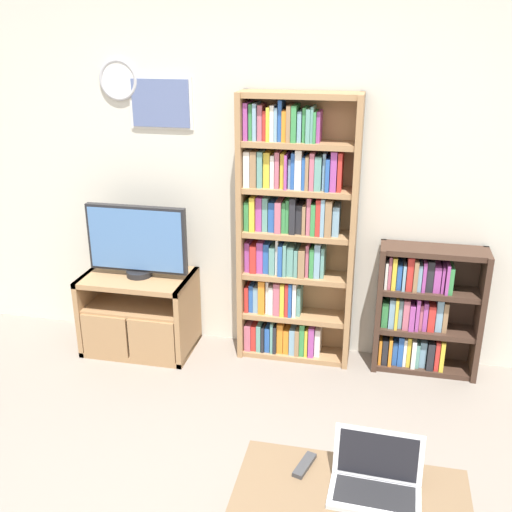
{
  "coord_description": "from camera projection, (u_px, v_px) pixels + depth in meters",
  "views": [
    {
      "loc": [
        0.75,
        -1.8,
        2.19
      ],
      "look_at": [
        0.12,
        1.14,
        1.04
      ],
      "focal_mm": 42.0,
      "sensor_mm": 36.0,
      "label": 1
    }
  ],
  "objects": [
    {
      "name": "tv_stand",
      "position": [
        139.0,
        312.0,
        4.27
      ],
      "size": [
        0.76,
        0.48,
        0.57
      ],
      "color": "#9E754C",
      "rests_on": "ground_plane"
    },
    {
      "name": "laptop",
      "position": [
        376.0,
        479.0,
        2.41
      ],
      "size": [
        0.37,
        0.26,
        0.23
      ],
      "rotation": [
        0.0,
        0.0,
        -0.04
      ],
      "color": "silver",
      "rests_on": "coffee_table"
    },
    {
      "name": "bookshelf_tall",
      "position": [
        292.0,
        233.0,
        3.98
      ],
      "size": [
        0.77,
        0.25,
        1.83
      ],
      "color": "#9E754C",
      "rests_on": "ground_plane"
    },
    {
      "name": "television",
      "position": [
        137.0,
        241.0,
        4.09
      ],
      "size": [
        0.7,
        0.18,
        0.51
      ],
      "color": "black",
      "rests_on": "tv_stand"
    },
    {
      "name": "coffee_table",
      "position": [
        351.0,
        503.0,
        2.43
      ],
      "size": [
        0.95,
        0.48,
        0.43
      ],
      "color": "brown",
      "rests_on": "ground_plane"
    },
    {
      "name": "remote_near_laptop",
      "position": [
        305.0,
        465.0,
        2.56
      ],
      "size": [
        0.09,
        0.17,
        0.02
      ],
      "rotation": [
        0.0,
        0.0,
        6.0
      ],
      "color": "#38383A",
      "rests_on": "coffee_table"
    },
    {
      "name": "wall_back",
      "position": [
        268.0,
        169.0,
        4.02
      ],
      "size": [
        6.5,
        0.09,
        2.6
      ],
      "color": "beige",
      "rests_on": "ground_plane"
    },
    {
      "name": "bookshelf_short",
      "position": [
        422.0,
        311.0,
        3.98
      ],
      "size": [
        0.68,
        0.24,
        0.88
      ],
      "color": "#3D281E",
      "rests_on": "ground_plane"
    }
  ]
}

